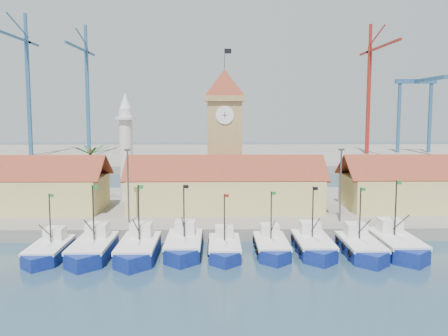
{
  "coord_description": "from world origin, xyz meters",
  "views": [
    {
      "loc": [
        -1.36,
        -48.26,
        14.99
      ],
      "look_at": [
        -0.21,
        18.0,
        7.49
      ],
      "focal_mm": 40.0,
      "sensor_mm": 36.0,
      "label": 1
    }
  ],
  "objects_px": {
    "boat_4": "(225,249)",
    "clock_tower": "(224,132)",
    "minaret": "(126,146)",
    "boat_0": "(49,252)"
  },
  "relations": [
    {
      "from": "boat_0",
      "to": "boat_4",
      "type": "relative_size",
      "value": 1.03
    },
    {
      "from": "boat_4",
      "to": "clock_tower",
      "type": "relative_size",
      "value": 0.39
    },
    {
      "from": "minaret",
      "to": "boat_0",
      "type": "bearing_deg",
      "value": -97.64
    },
    {
      "from": "boat_4",
      "to": "boat_0",
      "type": "bearing_deg",
      "value": -177.99
    },
    {
      "from": "clock_tower",
      "to": "minaret",
      "type": "distance_m",
      "value": 15.3
    },
    {
      "from": "minaret",
      "to": "boat_4",
      "type": "bearing_deg",
      "value": -60.25
    },
    {
      "from": "clock_tower",
      "to": "boat_4",
      "type": "bearing_deg",
      "value": -91.02
    },
    {
      "from": "boat_0",
      "to": "clock_tower",
      "type": "xyz_separation_m",
      "value": [
        18.51,
        24.14,
        11.24
      ]
    },
    {
      "from": "clock_tower",
      "to": "minaret",
      "type": "bearing_deg",
      "value": 172.39
    },
    {
      "from": "boat_4",
      "to": "minaret",
      "type": "relative_size",
      "value": 0.55
    }
  ]
}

